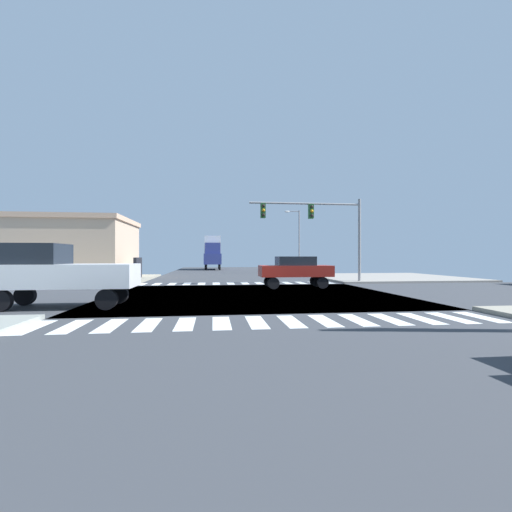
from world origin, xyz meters
The scene contains 11 objects.
ground centered at (0.00, 0.00, -0.03)m, with size 90.00×90.00×0.05m.
sidewalk_corner_ne centered at (13.00, 12.00, 0.07)m, with size 12.00×12.00×0.14m.
sidewalk_corner_nw centered at (-13.00, 12.00, 0.07)m, with size 12.00×12.00×0.14m.
crosswalk_near centered at (-0.25, -7.30, 0.00)m, with size 13.50×2.00×0.01m.
crosswalk_far centered at (-0.25, 7.30, 0.00)m, with size 13.50×2.00×0.01m.
traffic_signal_mast centered at (5.24, 6.86, 4.48)m, with size 8.05×0.55×6.00m.
street_lamp centered at (7.47, 21.69, 4.31)m, with size 1.78×0.32×7.09m.
bank_building centered at (-17.07, 15.70, 2.64)m, with size 16.89×9.27×5.26m.
sedan_nearside_1 centered at (2.95, 3.50, 1.12)m, with size 4.30×1.80×1.88m.
pickup_queued_2 centered at (-7.62, -3.50, 1.29)m, with size 5.10×2.00×2.35m.
box_truck_leading_1 centered at (-2.00, 34.41, 2.56)m, with size 2.40×7.20×4.85m.
Camera 1 is at (-2.00, -17.27, 1.88)m, focal length 24.74 mm.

